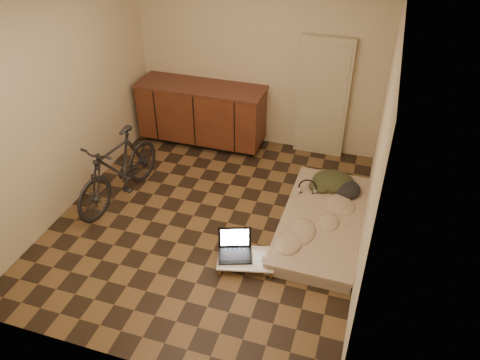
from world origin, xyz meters
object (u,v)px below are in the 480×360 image
(bicycle, at_px, (118,165))
(lap_desk, at_px, (246,259))
(futon, at_px, (322,222))
(laptop, at_px, (235,249))

(bicycle, height_order, lap_desk, bicycle)
(bicycle, relative_size, futon, 0.80)
(bicycle, height_order, laptop, bicycle)
(lap_desk, bearing_deg, bicycle, 147.03)
(bicycle, bearing_deg, futon, 13.62)
(bicycle, distance_m, laptop, 1.83)
(lap_desk, xyz_separation_m, laptop, (-0.14, 0.04, 0.06))
(futon, bearing_deg, bicycle, -174.94)
(futon, distance_m, laptop, 1.15)
(bicycle, bearing_deg, laptop, -10.88)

